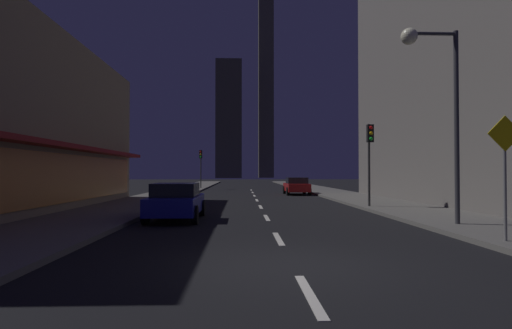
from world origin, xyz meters
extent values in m
cube|color=black|center=(0.00, 32.00, -0.05)|extent=(78.00, 136.00, 0.10)
cube|color=#605E59|center=(7.00, 32.00, 0.07)|extent=(4.00, 76.00, 0.15)
cube|color=#605E59|center=(-7.00, 32.00, 0.07)|extent=(4.00, 76.00, 0.15)
cube|color=silver|center=(0.00, -2.00, 0.01)|extent=(0.16, 2.20, 0.01)
cube|color=silver|center=(0.00, 3.20, 0.01)|extent=(0.16, 2.20, 0.01)
cube|color=silver|center=(0.00, 8.40, 0.01)|extent=(0.16, 2.20, 0.01)
cube|color=silver|center=(0.00, 13.60, 0.01)|extent=(0.16, 2.20, 0.01)
cube|color=silver|center=(0.00, 18.80, 0.01)|extent=(0.16, 2.20, 0.01)
cube|color=silver|center=(0.00, 24.00, 0.01)|extent=(0.16, 2.20, 0.01)
cube|color=silver|center=(0.00, 29.20, 0.01)|extent=(0.16, 2.20, 0.01)
cube|color=silver|center=(0.00, 34.40, 0.01)|extent=(0.16, 2.20, 0.01)
cube|color=#D88C3F|center=(-9.00, 10.07, 1.60)|extent=(0.10, 20.27, 2.20)
cube|color=maroon|center=(-8.60, 10.07, 3.00)|extent=(0.90, 20.87, 0.20)
cube|color=slate|center=(14.50, 16.00, 10.89)|extent=(11.00, 20.00, 21.77)
cube|color=#4D4A3A|center=(-5.19, 126.48, 19.50)|extent=(8.56, 8.22, 38.99)
cube|color=#5C5745|center=(7.68, 134.33, 35.01)|extent=(5.24, 5.12, 70.01)
cube|color=navy|center=(-3.60, 7.88, 0.61)|extent=(1.80, 4.20, 0.65)
cube|color=black|center=(-3.60, 7.68, 1.17)|extent=(1.64, 2.00, 0.55)
cylinder|color=black|center=(-4.48, 9.28, 0.34)|extent=(0.22, 0.68, 0.68)
cylinder|color=black|center=(-2.72, 9.28, 0.34)|extent=(0.22, 0.68, 0.68)
cylinder|color=black|center=(-4.48, 6.48, 0.34)|extent=(0.22, 0.68, 0.68)
cylinder|color=black|center=(-2.72, 6.48, 0.34)|extent=(0.22, 0.68, 0.68)
sphere|color=white|center=(-4.15, 9.93, 0.67)|extent=(0.18, 0.18, 0.18)
sphere|color=white|center=(-3.05, 9.93, 0.67)|extent=(0.18, 0.18, 0.18)
cube|color=#B21919|center=(3.60, 25.71, 0.61)|extent=(1.80, 4.20, 0.65)
cube|color=black|center=(3.60, 25.51, 1.17)|extent=(1.64, 2.00, 0.55)
cylinder|color=black|center=(2.72, 27.11, 0.34)|extent=(0.22, 0.68, 0.68)
cylinder|color=black|center=(4.48, 27.11, 0.34)|extent=(0.22, 0.68, 0.68)
cylinder|color=black|center=(2.72, 24.31, 0.34)|extent=(0.22, 0.68, 0.68)
cylinder|color=black|center=(4.48, 24.31, 0.34)|extent=(0.22, 0.68, 0.68)
sphere|color=white|center=(3.05, 27.76, 0.67)|extent=(0.18, 0.18, 0.18)
sphere|color=white|center=(4.15, 27.76, 0.67)|extent=(0.18, 0.18, 0.18)
cylinder|color=gold|center=(-5.90, 23.26, 0.43)|extent=(0.22, 0.22, 0.55)
sphere|color=gold|center=(-5.90, 23.26, 0.70)|extent=(0.21, 0.21, 0.21)
cylinder|color=gold|center=(-5.90, 23.26, 0.18)|extent=(0.30, 0.30, 0.06)
cylinder|color=gold|center=(-6.06, 23.26, 0.45)|extent=(0.10, 0.10, 0.10)
cylinder|color=gold|center=(-5.74, 23.26, 0.45)|extent=(0.10, 0.10, 0.10)
cylinder|color=#2D2D2D|center=(5.50, 12.28, 2.25)|extent=(0.12, 0.12, 4.20)
cube|color=black|center=(5.50, 12.08, 3.85)|extent=(0.32, 0.24, 0.90)
sphere|color=red|center=(5.50, 11.95, 4.13)|extent=(0.18, 0.18, 0.18)
sphere|color=#F2B20C|center=(5.50, 11.95, 3.85)|extent=(0.18, 0.18, 0.18)
sphere|color=#19D833|center=(5.50, 11.95, 3.57)|extent=(0.18, 0.18, 0.18)
cylinder|color=#2D2D2D|center=(-5.50, 36.49, 2.25)|extent=(0.12, 0.12, 4.20)
cube|color=black|center=(-5.50, 36.29, 3.85)|extent=(0.32, 0.24, 0.90)
sphere|color=red|center=(-5.50, 36.16, 4.13)|extent=(0.18, 0.18, 0.18)
sphere|color=#F2B20C|center=(-5.50, 36.16, 3.85)|extent=(0.18, 0.18, 0.18)
sphere|color=#19D833|center=(-5.50, 36.16, 3.57)|extent=(0.18, 0.18, 0.18)
cylinder|color=#38383D|center=(6.20, 5.13, 3.40)|extent=(0.16, 0.16, 6.50)
cylinder|color=#38383D|center=(5.40, 5.13, 6.55)|extent=(1.60, 0.12, 0.12)
sphere|color=#FCF7CC|center=(4.60, 5.13, 6.45)|extent=(0.56, 0.56, 0.56)
cylinder|color=slate|center=(5.60, 1.78, 1.35)|extent=(0.08, 0.08, 2.40)
cube|color=yellow|center=(5.60, 1.75, 2.85)|extent=(0.91, 0.03, 0.91)
camera|label=1|loc=(-1.04, -8.15, 1.87)|focal=28.34mm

